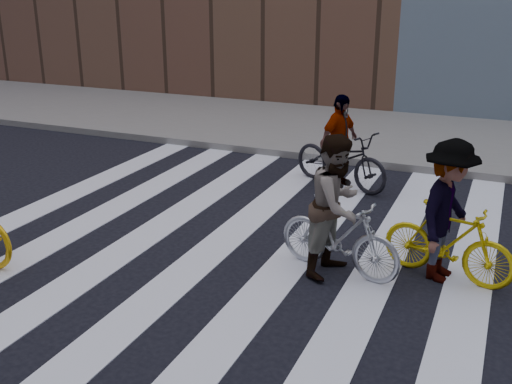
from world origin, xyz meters
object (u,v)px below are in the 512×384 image
Objects in this scene: bike_yellow_right at (448,242)px; rider_mid at (337,206)px; bike_silver_mid at (339,236)px; rider_rear at (339,141)px; bike_dark_rear at (341,158)px; rider_right at (447,211)px.

rider_mid reaches higher than bike_yellow_right.
bike_silver_mid is 1.31m from bike_yellow_right.
rider_mid is at bearing 117.65° from bike_yellow_right.
bike_silver_mid is 3.47m from rider_rear.
bike_yellow_right is at bearing -121.71° from bike_dark_rear.
rider_mid is at bearing -142.71° from rider_rear.
rider_mid is 1.08× the size of rider_rear.
bike_dark_rear is 0.31m from rider_rear.
rider_right is at bearing 102.10° from bike_yellow_right.
bike_silver_mid is at bearing -142.71° from bike_dark_rear.
rider_mid is (0.86, -3.32, 0.37)m from bike_dark_rear.
rider_right is (1.26, 0.37, -0.01)m from rider_mid.
bike_silver_mid is 0.84× the size of bike_dark_rear.
rider_rear is at bearing 111.98° from bike_dark_rear.
rider_rear reaches higher than bike_dark_rear.
bike_dark_rear is 1.19× the size of rider_rear.
rider_rear is (-0.05, 0.00, 0.31)m from bike_dark_rear.
rider_right is (-0.05, 0.00, 0.39)m from bike_yellow_right.
rider_mid reaches higher than rider_right.
rider_mid is 3.44m from rider_rear.
bike_yellow_right is at bearing -60.56° from bike_silver_mid.
bike_dark_rear is at bearing 48.42° from bike_yellow_right.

